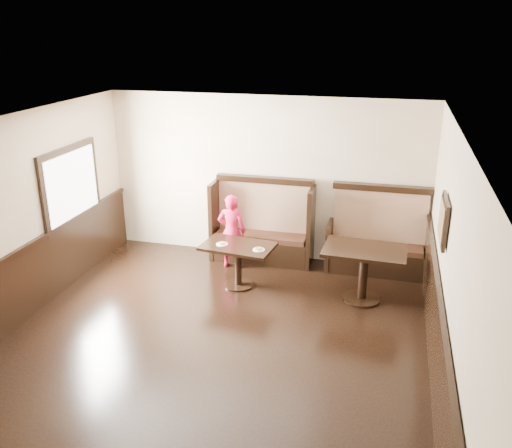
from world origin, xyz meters
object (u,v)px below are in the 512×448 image
(booth_main, at_px, (263,231))
(booth_neighbor, at_px, (378,244))
(table_neighbor, at_px, (364,262))
(child, at_px, (232,231))
(table_main, at_px, (238,255))

(booth_main, bearing_deg, booth_neighbor, -0.05)
(table_neighbor, height_order, child, child)
(booth_main, xyz_separation_m, table_main, (-0.12, -1.11, 0.01))
(booth_neighbor, xyz_separation_m, child, (-2.37, -0.45, 0.16))
(booth_neighbor, distance_m, table_neighbor, 1.11)
(table_main, distance_m, table_neighbor, 1.92)
(booth_main, bearing_deg, table_main, -96.32)
(table_neighbor, bearing_deg, booth_main, 151.25)
(booth_main, xyz_separation_m, child, (-0.42, -0.45, 0.11))
(child, bearing_deg, table_main, 109.15)
(booth_main, relative_size, child, 1.37)
(table_neighbor, distance_m, child, 2.31)
(table_neighbor, bearing_deg, child, 166.37)
(booth_main, relative_size, table_neighbor, 1.43)
(booth_main, distance_m, child, 0.63)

